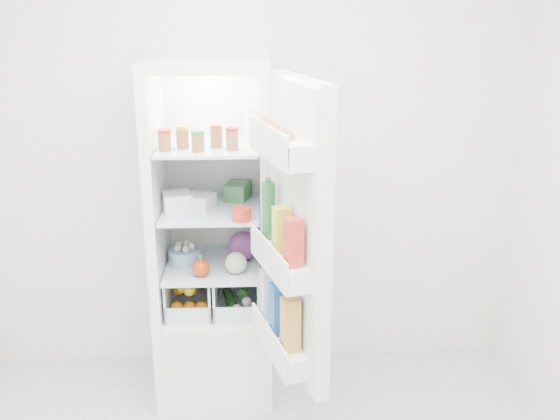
{
  "coord_description": "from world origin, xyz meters",
  "views": [
    {
      "loc": [
        0.03,
        -1.86,
        2.04
      ],
      "look_at": [
        0.14,
        0.95,
        1.12
      ],
      "focal_mm": 40.0,
      "sensor_mm": 36.0,
      "label": 1
    }
  ],
  "objects_px": {
    "refrigerator": "(215,273)",
    "red_cabbage": "(243,246)",
    "mushroom_bowl": "(185,256)",
    "fridge_door": "(293,239)"
  },
  "relations": [
    {
      "from": "red_cabbage",
      "to": "mushroom_bowl",
      "type": "relative_size",
      "value": 0.95
    },
    {
      "from": "refrigerator",
      "to": "fridge_door",
      "type": "height_order",
      "value": "refrigerator"
    },
    {
      "from": "mushroom_bowl",
      "to": "fridge_door",
      "type": "height_order",
      "value": "fridge_door"
    },
    {
      "from": "mushroom_bowl",
      "to": "fridge_door",
      "type": "relative_size",
      "value": 0.13
    },
    {
      "from": "mushroom_bowl",
      "to": "red_cabbage",
      "type": "bearing_deg",
      "value": 4.91
    },
    {
      "from": "red_cabbage",
      "to": "fridge_door",
      "type": "xyz_separation_m",
      "value": [
        0.23,
        -0.6,
        0.27
      ]
    },
    {
      "from": "fridge_door",
      "to": "refrigerator",
      "type": "bearing_deg",
      "value": 15.52
    },
    {
      "from": "refrigerator",
      "to": "red_cabbage",
      "type": "distance_m",
      "value": 0.22
    },
    {
      "from": "red_cabbage",
      "to": "mushroom_bowl",
      "type": "xyz_separation_m",
      "value": [
        -0.31,
        -0.03,
        -0.04
      ]
    },
    {
      "from": "mushroom_bowl",
      "to": "fridge_door",
      "type": "xyz_separation_m",
      "value": [
        0.53,
        -0.58,
        0.31
      ]
    }
  ]
}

